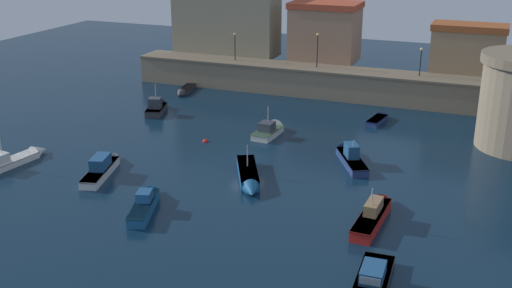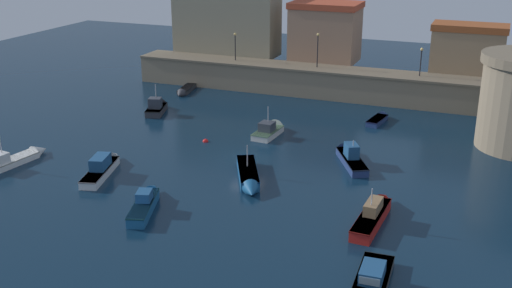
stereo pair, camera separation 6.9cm
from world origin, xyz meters
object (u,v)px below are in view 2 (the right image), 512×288
object	(u,v)px
moored_boat_4	(249,177)
quay_lamp_2	(421,57)
moored_boat_7	(379,119)
moored_boat_9	(185,91)
moored_boat_2	(14,159)
moored_boat_6	(158,107)
quay_lamp_0	(235,42)
mooring_buoy_0	(206,142)
quay_lamp_1	(318,45)
moored_boat_8	(104,166)
moored_boat_5	(271,129)
moored_boat_3	(374,213)
moored_boat_0	(349,156)
moored_boat_1	(146,201)

from	to	relation	value
moored_boat_4	quay_lamp_2	bearing A→B (deg)	134.72
moored_boat_7	moored_boat_9	world-z (taller)	moored_boat_7
moored_boat_9	moored_boat_2	bearing A→B (deg)	-15.54
moored_boat_2	moored_boat_6	size ratio (longest dim) A/B	1.46
moored_boat_9	quay_lamp_0	bearing A→B (deg)	128.30
quay_lamp_0	quay_lamp_2	world-z (taller)	quay_lamp_0
quay_lamp_2	moored_boat_9	size ratio (longest dim) A/B	0.60
moored_boat_4	mooring_buoy_0	xyz separation A→B (m)	(-7.13, 7.07, -0.41)
moored_boat_6	mooring_buoy_0	size ratio (longest dim) A/B	9.42
mooring_buoy_0	moored_boat_4	bearing A→B (deg)	-44.77
quay_lamp_1	quay_lamp_2	size ratio (longest dim) A/B	1.27
moored_boat_7	quay_lamp_2	bearing A→B (deg)	-11.02
moored_boat_2	moored_boat_8	bearing A→B (deg)	-73.69
moored_boat_4	moored_boat_5	bearing A→B (deg)	165.49
moored_boat_7	moored_boat_3	bearing A→B (deg)	-161.12
moored_boat_5	moored_boat_6	xyz separation A→B (m)	(-13.53, 2.38, 0.08)
quay_lamp_0	mooring_buoy_0	world-z (taller)	quay_lamp_0
moored_boat_3	moored_boat_4	distance (m)	10.60
moored_boat_0	moored_boat_2	bearing A→B (deg)	84.69
moored_boat_7	mooring_buoy_0	bearing A→B (deg)	139.93
moored_boat_0	moored_boat_9	size ratio (longest dim) A/B	1.32
moored_boat_6	moored_boat_1	bearing A→B (deg)	-169.20
moored_boat_1	moored_boat_6	size ratio (longest dim) A/B	1.29
moored_boat_2	moored_boat_7	distance (m)	34.10
moored_boat_1	moored_boat_3	xyz separation A→B (m)	(15.12, 4.02, 0.05)
mooring_buoy_0	moored_boat_9	bearing A→B (deg)	124.12
quay_lamp_2	moored_boat_0	world-z (taller)	quay_lamp_2
moored_boat_1	quay_lamp_2	bearing A→B (deg)	-41.29
moored_boat_0	moored_boat_4	bearing A→B (deg)	111.11
quay_lamp_0	moored_boat_8	bearing A→B (deg)	-87.95
quay_lamp_2	mooring_buoy_0	size ratio (longest dim) A/B	5.77
quay_lamp_2	moored_boat_4	xyz separation A→B (m)	(-8.95, -26.21, -4.86)
moored_boat_5	mooring_buoy_0	world-z (taller)	moored_boat_5
moored_boat_0	moored_boat_1	size ratio (longest dim) A/B	1.05
moored_boat_4	moored_boat_9	size ratio (longest dim) A/B	1.40
moored_boat_3	moored_boat_7	distance (m)	22.03
moored_boat_6	quay_lamp_1	bearing A→B (deg)	-64.57
moored_boat_0	moored_boat_4	size ratio (longest dim) A/B	0.94
quay_lamp_1	moored_boat_7	distance (m)	12.65
quay_lamp_0	moored_boat_9	world-z (taller)	quay_lamp_0
moored_boat_0	moored_boat_6	distance (m)	22.97
moored_boat_7	mooring_buoy_0	xyz separation A→B (m)	(-13.44, -11.79, -0.29)
quay_lamp_2	moored_boat_2	xyz separation A→B (m)	(-28.24, -29.86, -4.87)
moored_boat_1	moored_boat_4	world-z (taller)	moored_boat_4
moored_boat_3	moored_boat_7	bearing A→B (deg)	12.93
quay_lamp_0	moored_boat_2	world-z (taller)	quay_lamp_0
moored_boat_7	moored_boat_9	size ratio (longest dim) A/B	0.87
moored_boat_1	moored_boat_2	distance (m)	14.73
quay_lamp_0	quay_lamp_2	size ratio (longest dim) A/B	1.07
moored_boat_4	moored_boat_2	bearing A→B (deg)	-105.71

